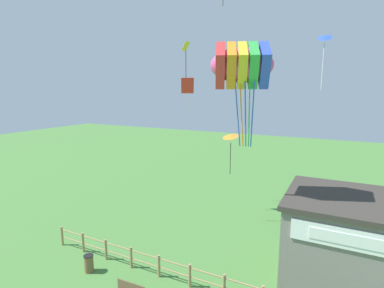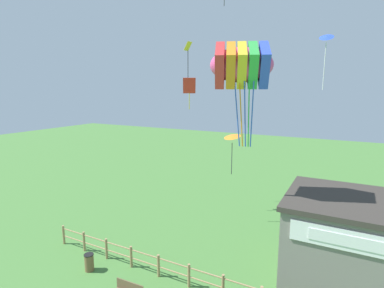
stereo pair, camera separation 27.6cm
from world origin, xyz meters
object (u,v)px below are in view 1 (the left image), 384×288
object	(u,v)px
seaside_building	(353,242)
kite_orange_delta	(231,137)
kite_blue_delta	(325,42)
kite_yellow_diamond	(186,56)
kite_rainbow_parafoil	(242,65)
trash_bin	(89,263)
kite_red_diamond	(188,87)

from	to	relation	value
seaside_building	kite_orange_delta	world-z (taller)	kite_orange_delta
kite_orange_delta	kite_blue_delta	xyz separation A→B (m)	(5.67, -0.79, 5.91)
seaside_building	kite_yellow_diamond	distance (m)	17.20
kite_rainbow_parafoil	kite_blue_delta	world-z (taller)	kite_blue_delta
kite_yellow_diamond	kite_blue_delta	size ratio (longest dim) A/B	1.13
kite_rainbow_parafoil	seaside_building	bearing A→B (deg)	20.06
seaside_building	trash_bin	xyz separation A→B (m)	(-12.31, -5.14, -1.78)
kite_yellow_diamond	seaside_building	bearing A→B (deg)	-26.67
kite_yellow_diamond	kite_rainbow_parafoil	bearing A→B (deg)	-48.36
kite_blue_delta	kite_orange_delta	bearing A→B (deg)	172.08
kite_red_diamond	kite_orange_delta	size ratio (longest dim) A/B	0.80
kite_red_diamond	kite_yellow_diamond	bearing A→B (deg)	121.40
trash_bin	kite_rainbow_parafoil	bearing A→B (deg)	24.54
kite_red_diamond	kite_orange_delta	xyz separation A→B (m)	(3.65, -0.42, -3.46)
seaside_building	trash_bin	size ratio (longest dim) A/B	6.80
kite_rainbow_parafoil	kite_yellow_diamond	bearing A→B (deg)	131.64
kite_yellow_diamond	kite_blue_delta	bearing A→B (deg)	-15.81
seaside_building	trash_bin	bearing A→B (deg)	-157.33
kite_red_diamond	kite_orange_delta	distance (m)	5.05
kite_blue_delta	seaside_building	bearing A→B (deg)	-57.07
seaside_building	kite_rainbow_parafoil	distance (m)	10.07
kite_blue_delta	kite_red_diamond	bearing A→B (deg)	172.60
trash_bin	kite_yellow_diamond	bearing A→B (deg)	91.22
seaside_building	kite_blue_delta	distance (m)	10.70
trash_bin	kite_red_diamond	xyz separation A→B (m)	(0.81, 9.72, 9.25)
kite_rainbow_parafoil	trash_bin	bearing A→B (deg)	-155.46
trash_bin	kite_yellow_diamond	size ratio (longest dim) A/B	0.26
kite_red_diamond	kite_orange_delta	bearing A→B (deg)	-6.59
seaside_building	kite_red_diamond	bearing A→B (deg)	158.29
seaside_building	kite_yellow_diamond	size ratio (longest dim) A/B	1.80
trash_bin	kite_blue_delta	size ratio (longest dim) A/B	0.30
trash_bin	kite_orange_delta	distance (m)	11.83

